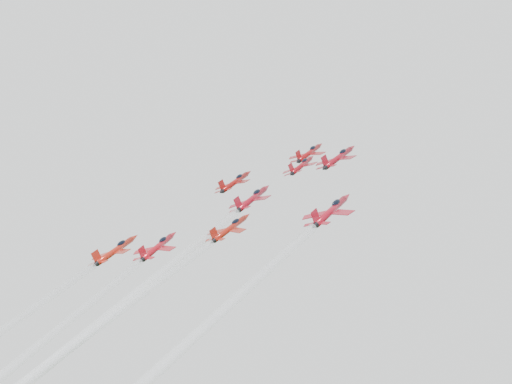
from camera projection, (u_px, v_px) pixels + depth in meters
The scene contains 6 objects.
jet_lead at pixel (309, 153), 156.79m from camera, with size 10.09×12.47×9.34m.
jet_row2_left at pixel (235, 181), 156.19m from camera, with size 10.38×12.83×9.61m.
jet_row2_center at pixel (302, 165), 146.76m from camera, with size 9.25×11.43×8.56m.
jet_row2_right at pixel (339, 157), 140.97m from camera, with size 10.36×12.81×9.60m.
jet_center at pixel (84, 334), 93.47m from camera, with size 10.53×93.42×68.60m.
jet_rear_right at pixel (62, 368), 84.27m from camera, with size 8.96×79.47×58.36m.
Camera 1 is at (77.45, -103.45, 116.61)m, focal length 45.00 mm.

